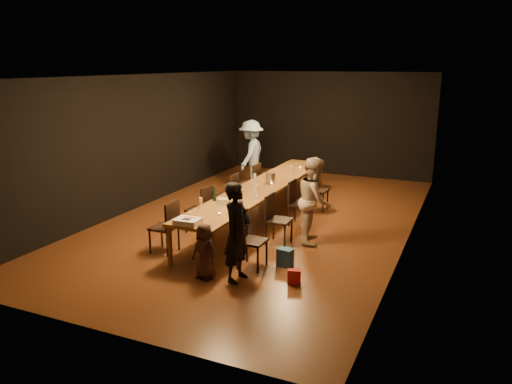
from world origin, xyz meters
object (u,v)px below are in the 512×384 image
at_px(woman_birthday, 237,232).
at_px(chair_left_1, 199,209).
at_px(chair_left_2, 227,195).
at_px(table, 262,188).
at_px(plate_stack, 223,201).
at_px(birthday_cake, 188,221).
at_px(chair_left_0, 164,227).
at_px(chair_right_1, 279,220).
at_px(chair_right_3, 318,190).
at_px(woman_tan, 315,200).
at_px(ice_bucket, 271,178).
at_px(chair_right_0, 252,240).
at_px(man_blue, 251,154).
at_px(chair_left_3, 249,183).
at_px(child, 205,251).
at_px(chair_right_2, 301,203).
at_px(champagne_bottle, 214,193).

bearing_deg(woman_birthday, chair_left_1, 48.57).
bearing_deg(woman_birthday, chair_left_2, 34.24).
relative_size(table, plate_stack, 30.39).
bearing_deg(birthday_cake, chair_left_0, 147.76).
bearing_deg(chair_right_1, chair_right_3, 180.00).
distance_m(woman_tan, ice_bucket, 1.73).
relative_size(woman_tan, birthday_cake, 3.95).
xyz_separation_m(chair_left_1, birthday_cake, (0.77, -1.64, 0.33)).
bearing_deg(chair_right_3, chair_right_1, -0.00).
height_order(chair_right_0, man_blue, man_blue).
bearing_deg(birthday_cake, chair_left_3, 98.10).
xyz_separation_m(man_blue, plate_stack, (1.30, -4.09, -0.09)).
relative_size(man_blue, child, 2.04).
bearing_deg(chair_left_2, birthday_cake, -164.83).
relative_size(chair_right_0, ice_bucket, 4.19).
height_order(chair_left_2, woman_birthday, woman_birthday).
xyz_separation_m(chair_left_0, woman_birthday, (1.69, -0.53, 0.31)).
bearing_deg(chair_left_3, man_blue, 22.88).
height_order(chair_right_0, chair_right_2, same).
distance_m(chair_right_3, woman_birthday, 4.15).
relative_size(chair_left_1, child, 1.05).
relative_size(birthday_cake, champagne_bottle, 1.34).
distance_m(chair_left_3, champagne_bottle, 2.74).
xyz_separation_m(birthday_cake, plate_stack, (-0.02, 1.24, 0.01)).
height_order(chair_right_3, child, chair_right_3).
bearing_deg(table, woman_birthday, -73.96).
xyz_separation_m(chair_left_2, plate_stack, (0.75, -1.60, 0.34)).
height_order(chair_left_0, man_blue, man_blue).
bearing_deg(man_blue, woman_birthday, 17.66).
xyz_separation_m(chair_left_0, chair_left_3, (0.00, 3.60, 0.00)).
relative_size(chair_right_0, chair_left_1, 1.00).
xyz_separation_m(chair_right_2, chair_left_3, (-1.70, 1.20, 0.00)).
bearing_deg(chair_left_0, chair_right_3, -25.28).
height_order(table, man_blue, man_blue).
bearing_deg(ice_bucket, man_blue, 123.57).
bearing_deg(table, chair_right_1, -54.69).
distance_m(chair_left_2, man_blue, 2.59).
height_order(chair_right_1, plate_stack, chair_right_1).
bearing_deg(chair_left_1, champagne_bottle, -116.78).
bearing_deg(child, champagne_bottle, 122.97).
distance_m(table, man_blue, 2.87).
xyz_separation_m(chair_right_1, chair_left_2, (-1.70, 1.20, 0.00)).
distance_m(chair_left_3, woman_tan, 3.04).
height_order(chair_left_1, chair_left_3, same).
height_order(chair_right_1, man_blue, man_blue).
xyz_separation_m(chair_right_0, plate_stack, (-0.95, 0.80, 0.34)).
bearing_deg(chair_left_2, chair_right_2, -90.00).
height_order(chair_right_3, woman_birthday, woman_birthday).
bearing_deg(table, child, -83.45).
distance_m(chair_right_0, birthday_cake, 1.08).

